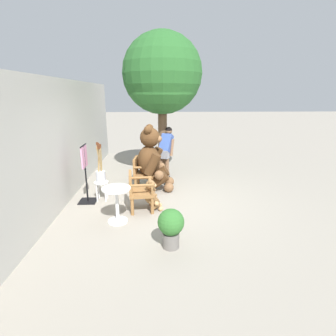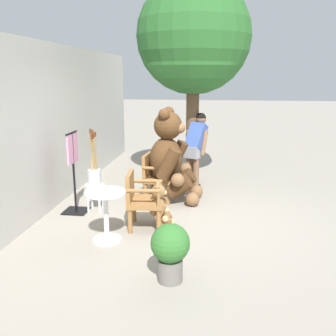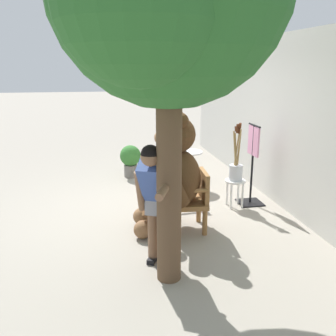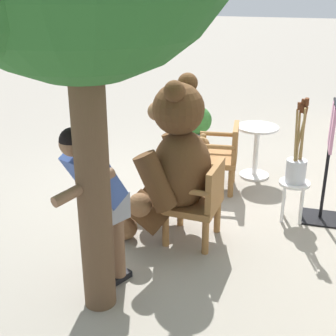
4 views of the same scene
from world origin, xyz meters
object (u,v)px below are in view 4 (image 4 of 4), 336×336
at_px(wooden_chair_left, 221,155).
at_px(person_visitor, 97,192).
at_px(wooden_chair_right, 199,200).
at_px(round_side_table, 256,146).
at_px(teddy_bear_large, 173,162).
at_px(teddy_bear_small, 199,162).
at_px(white_stool, 294,190).
at_px(brush_bucket, 297,164).
at_px(potted_plant, 198,124).
at_px(clothing_display_stand, 328,160).

relative_size(wooden_chair_left, person_visitor, 0.57).
relative_size(wooden_chair_right, round_side_table, 1.19).
relative_size(teddy_bear_large, teddy_bear_small, 2.41).
height_order(wooden_chair_right, white_stool, wooden_chair_right).
bearing_deg(white_stool, round_side_table, -154.69).
bearing_deg(brush_bucket, teddy_bear_large, -59.01).
xyz_separation_m(teddy_bear_large, teddy_bear_small, (-1.32, -0.01, -0.49)).
distance_m(wooden_chair_left, potted_plant, 1.60).
bearing_deg(white_stool, brush_bucket, 62.30).
xyz_separation_m(teddy_bear_large, white_stool, (-0.72, 1.20, -0.48)).
height_order(wooden_chair_right, teddy_bear_small, wooden_chair_right).
relative_size(teddy_bear_large, round_side_table, 2.37).
height_order(wooden_chair_left, potted_plant, wooden_chair_left).
height_order(brush_bucket, round_side_table, brush_bucket).
relative_size(wooden_chair_right, brush_bucket, 0.90).
distance_m(white_stool, brush_bucket, 0.32).
distance_m(wooden_chair_left, clothing_display_stand, 1.37).
bearing_deg(potted_plant, person_visitor, -0.55).
bearing_deg(person_visitor, potted_plant, 179.45).
bearing_deg(teddy_bear_large, person_visitor, -21.33).
bearing_deg(brush_bucket, white_stool, -117.70).
bearing_deg(person_visitor, round_side_table, 159.80).
distance_m(wooden_chair_left, person_visitor, 2.45).
xyz_separation_m(person_visitor, white_stool, (-1.71, 1.59, -0.55)).
bearing_deg(wooden_chair_right, teddy_bear_large, -92.53).
distance_m(teddy_bear_large, round_side_table, 2.01).
distance_m(wooden_chair_right, person_visitor, 1.26).
relative_size(teddy_bear_large, brush_bucket, 1.79).
height_order(teddy_bear_small, clothing_display_stand, clothing_display_stand).
bearing_deg(wooden_chair_right, brush_bucket, 128.33).
height_order(round_side_table, clothing_display_stand, clothing_display_stand).
bearing_deg(teddy_bear_small, teddy_bear_large, 0.29).
distance_m(brush_bucket, clothing_display_stand, 0.34).
bearing_deg(round_side_table, teddy_bear_large, -19.59).
xyz_separation_m(wooden_chair_right, teddy_bear_small, (-1.33, -0.28, -0.11)).
distance_m(teddy_bear_small, brush_bucket, 1.38).
relative_size(wooden_chair_left, clothing_display_stand, 0.63).
distance_m(teddy_bear_large, brush_bucket, 1.41).
xyz_separation_m(person_visitor, potted_plant, (-3.78, 0.04, -0.51)).
distance_m(person_visitor, brush_bucket, 2.35).
relative_size(wooden_chair_right, teddy_bear_large, 0.50).
distance_m(brush_bucket, potted_plant, 2.60).
xyz_separation_m(wooden_chair_left, person_visitor, (2.32, -0.66, 0.44)).
distance_m(wooden_chair_left, teddy_bear_large, 1.41).
bearing_deg(wooden_chair_left, round_side_table, 143.86).
bearing_deg(wooden_chair_right, wooden_chair_left, -180.00).
distance_m(round_side_table, potted_plant, 1.38).
height_order(brush_bucket, potted_plant, brush_bucket).
relative_size(wooden_chair_right, clothing_display_stand, 0.63).
relative_size(person_visitor, brush_bucket, 1.58).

